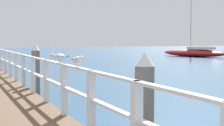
% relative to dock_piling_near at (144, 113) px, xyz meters
% --- Properties ---
extents(pier_railing, '(0.12, 22.71, 1.09)m').
position_rel_dock_piling_near_xyz_m(pier_railing, '(-0.38, 7.60, 0.12)').
color(pier_railing, white).
rests_on(pier_railing, pier_deck).
extents(dock_piling_near, '(0.29, 0.29, 1.78)m').
position_rel_dock_piling_near_xyz_m(dock_piling_near, '(0.00, 0.00, 0.00)').
color(dock_piling_near, '#6B6056').
rests_on(dock_piling_near, ground_plane).
extents(dock_piling_far, '(0.29, 0.29, 1.78)m').
position_rel_dock_piling_near_xyz_m(dock_piling_far, '(0.00, 7.41, 0.00)').
color(dock_piling_far, '#6B6056').
rests_on(dock_piling_far, ground_plane).
extents(seagull_foreground, '(0.19, 0.48, 0.21)m').
position_rel_dock_piling_near_xyz_m(seagull_foreground, '(-0.38, 1.83, 0.68)').
color(seagull_foreground, white).
rests_on(seagull_foreground, pier_railing).
extents(seagull_background, '(0.48, 0.21, 0.21)m').
position_rel_dock_piling_near_xyz_m(seagull_background, '(-0.39, 3.08, 0.68)').
color(seagull_background, white).
rests_on(seagull_background, pier_railing).
extents(boat_3, '(4.72, 8.27, 9.04)m').
position_rel_dock_piling_near_xyz_m(boat_3, '(21.65, 26.68, -0.42)').
color(boat_3, red).
rests_on(boat_3, ground_plane).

